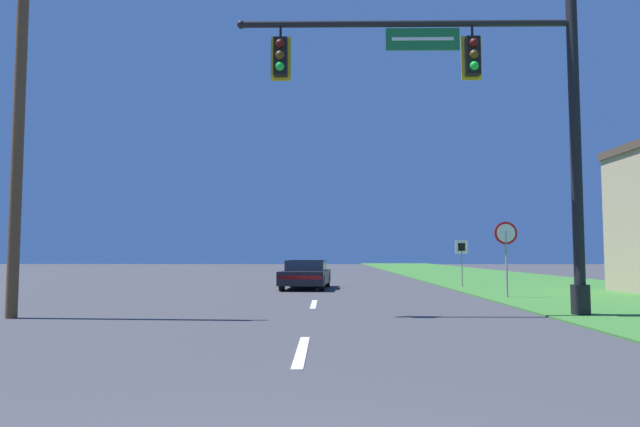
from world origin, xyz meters
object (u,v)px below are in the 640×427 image
at_px(signal_mast, 494,116).
at_px(route_sign_post, 462,253).
at_px(stop_sign, 506,242).
at_px(car_ahead, 306,274).
at_px(utility_pole_near, 20,92).

relative_size(signal_mast, route_sign_post, 4.17).
xyz_separation_m(stop_sign, route_sign_post, (-0.12, 5.79, -0.34)).
xyz_separation_m(signal_mast, stop_sign, (1.91, 5.39, -2.94)).
xyz_separation_m(car_ahead, stop_sign, (6.86, -5.19, 1.26)).
distance_m(stop_sign, utility_pole_near, 14.90).
bearing_deg(car_ahead, stop_sign, -37.11).
xyz_separation_m(car_ahead, route_sign_post, (6.74, 0.60, 0.92)).
height_order(signal_mast, route_sign_post, signal_mast).
distance_m(route_sign_post, utility_pole_near, 18.00).
bearing_deg(route_sign_post, stop_sign, -88.82).
bearing_deg(signal_mast, route_sign_post, 80.90).
xyz_separation_m(signal_mast, car_ahead, (-4.95, 10.58, -4.20)).
distance_m(signal_mast, route_sign_post, 11.79).
bearing_deg(route_sign_post, signal_mast, -99.10).
bearing_deg(car_ahead, utility_pole_near, -119.55).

